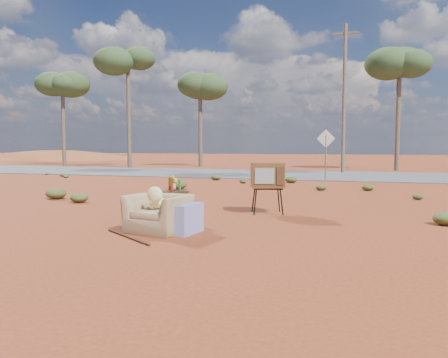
% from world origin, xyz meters
% --- Properties ---
extents(ground, '(140.00, 140.00, 0.00)m').
position_xyz_m(ground, '(0.00, 0.00, 0.00)').
color(ground, maroon).
rests_on(ground, ground).
extents(highway, '(140.00, 7.00, 0.04)m').
position_xyz_m(highway, '(0.00, 15.00, 0.02)').
color(highway, '#565659').
rests_on(highway, ground).
extents(dirt_mound, '(26.00, 18.00, 2.00)m').
position_xyz_m(dirt_mound, '(-30.00, 34.00, 0.00)').
color(dirt_mound, '#9A5325').
rests_on(dirt_mound, ground).
extents(armchair, '(1.27, 0.80, 0.86)m').
position_xyz_m(armchair, '(-0.28, -0.39, 0.40)').
color(armchair, '#9A7B54').
rests_on(armchair, ground).
extents(tv_unit, '(0.83, 0.74, 1.12)m').
position_xyz_m(tv_unit, '(1.02, 2.18, 0.83)').
color(tv_unit, black).
rests_on(tv_unit, ground).
extents(side_table, '(0.57, 0.57, 0.89)m').
position_xyz_m(side_table, '(-0.47, 0.49, 0.65)').
color(side_table, '#392114').
rests_on(side_table, ground).
extents(rusty_bar, '(1.25, 0.88, 0.04)m').
position_xyz_m(rusty_bar, '(-0.61, -1.03, 0.02)').
color(rusty_bar, '#452412').
rests_on(rusty_bar, ground).
extents(road_sign, '(0.78, 0.06, 2.19)m').
position_xyz_m(road_sign, '(1.50, 12.00, 1.50)').
color(road_sign, brown).
rests_on(road_sign, ground).
extents(eucalyptus_far_left, '(3.20, 3.20, 7.10)m').
position_xyz_m(eucalyptus_far_left, '(-18.00, 20.00, 5.94)').
color(eucalyptus_far_left, brown).
rests_on(eucalyptus_far_left, ground).
extents(eucalyptus_left, '(3.20, 3.20, 8.10)m').
position_xyz_m(eucalyptus_left, '(-12.00, 19.00, 6.92)').
color(eucalyptus_left, brown).
rests_on(eucalyptus_left, ground).
extents(eucalyptus_near_left, '(3.20, 3.20, 6.60)m').
position_xyz_m(eucalyptus_near_left, '(-8.00, 22.00, 5.45)').
color(eucalyptus_near_left, brown).
rests_on(eucalyptus_near_left, ground).
extents(eucalyptus_center, '(3.20, 3.20, 7.60)m').
position_xyz_m(eucalyptus_center, '(5.00, 21.00, 6.43)').
color(eucalyptus_center, brown).
rests_on(eucalyptus_center, ground).
extents(utility_pole_center, '(1.40, 0.20, 8.00)m').
position_xyz_m(utility_pole_center, '(2.00, 17.50, 4.15)').
color(utility_pole_center, brown).
rests_on(utility_pole_center, ground).
extents(scrub_patch, '(17.49, 8.07, 0.33)m').
position_xyz_m(scrub_patch, '(-0.82, 4.41, 0.14)').
color(scrub_patch, '#4B5324').
rests_on(scrub_patch, ground).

